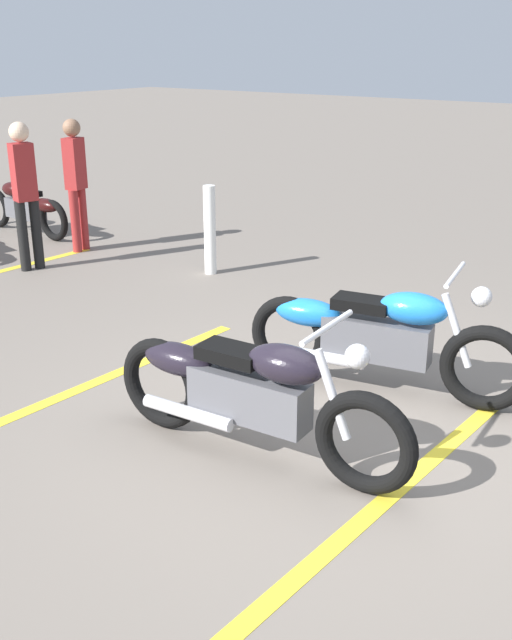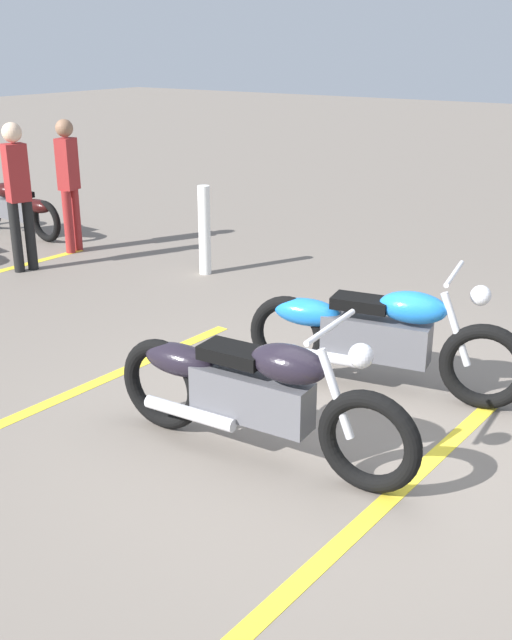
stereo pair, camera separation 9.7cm
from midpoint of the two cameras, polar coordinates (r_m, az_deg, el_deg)
name	(u,v)px [view 2 (the right image)]	position (r m, az deg, el deg)	size (l,w,h in m)	color
ground_plane	(350,428)	(5.49, 6.57, -8.07)	(60.00, 60.00, 0.00)	slate
motorcycle_bright_foreground	(375,334)	(5.91, 8.50, -1.06)	(2.21, 0.73, 1.04)	black
motorcycle_dark_foreground	(250,391)	(4.92, -1.04, -5.41)	(2.23, 0.62, 1.04)	black
motorcycle_row_far_left	(18,208)	(11.23, -17.80, 8.06)	(1.90, 0.28, 0.72)	black
bystander_near_row	(18,190)	(9.31, -17.81, 9.33)	(0.26, 0.29, 1.74)	black
bystander_secondary	(69,179)	(10.04, -14.24, 10.26)	(0.23, 0.28, 1.69)	maroon
bollard_post	(204,230)	(8.86, -4.23, 6.76)	(0.14, 0.14, 1.04)	white
parking_stripe_near	(396,493)	(4.80, 9.91, -12.74)	(3.20, 0.12, 0.01)	yellow
parking_stripe_mid	(94,383)	(6.25, -12.54, -4.69)	(3.20, 0.12, 0.01)	yellow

